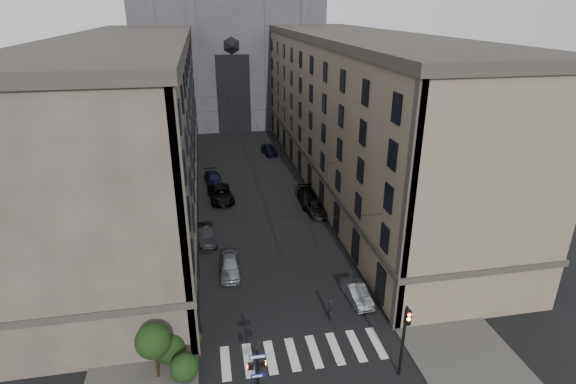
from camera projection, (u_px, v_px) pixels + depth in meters
sidewalk_left at (170, 192)px, 56.80m from camera, size 7.00×80.00×0.15m
sidewalk_right at (330, 181)px, 60.38m from camera, size 7.00×80.00×0.15m
zebra_crossing at (303, 353)px, 30.46m from camera, size 11.00×3.20×0.01m
building_left at (136, 121)px, 52.75m from camera, size 13.60×60.60×18.85m
building_right at (355, 112)px, 57.35m from camera, size 13.60×60.60×18.85m
gothic_tower at (227, 29)px, 87.20m from camera, size 35.00×23.00×58.00m
pedestrian_signal_left at (257, 372)px, 25.80m from camera, size 1.02×0.38×4.00m
traffic_light_right at (404, 334)px, 27.37m from camera, size 0.34×0.50×5.20m
shrub_cluster at (169, 348)px, 28.29m from camera, size 3.90×4.40×3.90m
tram_wires at (251, 133)px, 55.52m from camera, size 14.00×60.00×0.43m
car_left_near at (230, 266)px, 39.25m from camera, size 2.02×4.64×1.56m
car_left_midnear at (206, 235)px, 44.46m from camera, size 2.32×5.00×1.59m
car_left_midfar at (221, 194)px, 54.11m from camera, size 3.29×6.11×1.63m
car_left_far at (213, 179)px, 59.22m from camera, size 2.64×5.29×1.48m
car_right_near at (357, 293)px, 35.70m from camera, size 1.72×4.15×1.33m
car_right_midnear at (316, 209)px, 50.63m from camera, size 2.34×4.75×1.30m
car_right_midfar at (309, 198)px, 53.28m from camera, size 2.38×5.45×1.56m
car_right_far at (269, 150)px, 71.15m from camera, size 2.39×4.79×1.57m
pedestrian at (331, 310)px, 33.30m from camera, size 0.53×0.72×1.83m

